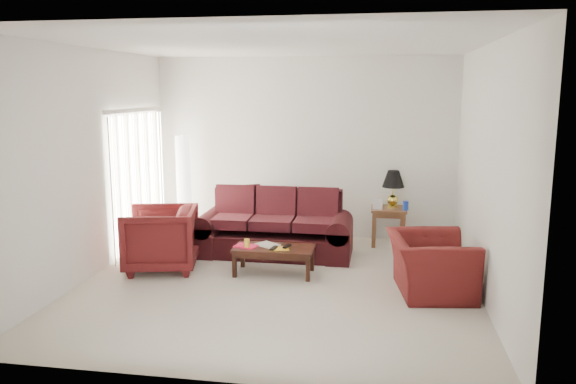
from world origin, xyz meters
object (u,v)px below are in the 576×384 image
(sofa, at_px, (274,224))
(armchair_left, at_px, (160,239))
(armchair_right, at_px, (430,265))
(end_table, at_px, (388,226))
(coffee_table, at_px, (274,261))
(floor_lamp, at_px, (184,187))

(sofa, xyz_separation_m, armchair_left, (-1.41, -0.96, -0.04))
(armchair_left, bearing_deg, armchair_right, 71.93)
(end_table, distance_m, armchair_right, 2.20)
(end_table, relative_size, coffee_table, 0.56)
(floor_lamp, bearing_deg, armchair_left, -81.30)
(sofa, bearing_deg, end_table, 27.47)
(sofa, xyz_separation_m, floor_lamp, (-1.67, 0.75, 0.40))
(end_table, height_order, coffee_table, end_table)
(end_table, relative_size, floor_lamp, 0.35)
(floor_lamp, bearing_deg, sofa, -24.13)
(sofa, relative_size, armchair_left, 2.41)
(end_table, relative_size, armchair_left, 0.63)
(armchair_right, height_order, coffee_table, armchair_right)
(armchair_right, bearing_deg, armchair_left, 76.53)
(sofa, relative_size, armchair_right, 2.12)
(end_table, xyz_separation_m, floor_lamp, (-3.38, -0.11, 0.57))
(armchair_right, relative_size, coffee_table, 1.02)
(end_table, xyz_separation_m, armchair_right, (0.48, -2.15, 0.05))
(end_table, bearing_deg, armchair_left, -149.64)
(sofa, height_order, end_table, sofa)
(floor_lamp, relative_size, armchair_right, 1.59)
(armchair_left, distance_m, coffee_table, 1.60)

